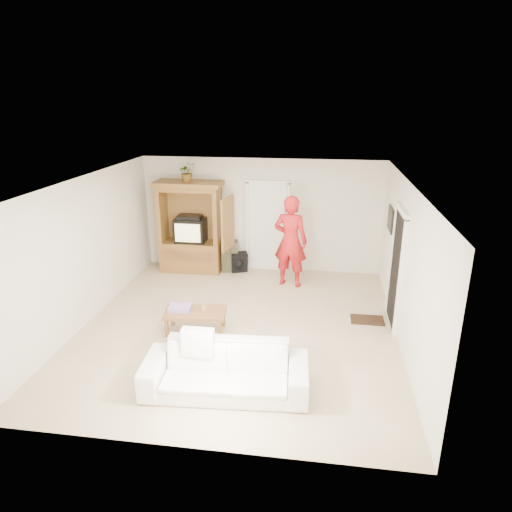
{
  "coord_description": "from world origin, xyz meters",
  "views": [
    {
      "loc": [
        1.36,
        -7.14,
        3.9
      ],
      "look_at": [
        0.23,
        0.6,
        1.15
      ],
      "focal_mm": 32.0,
      "sensor_mm": 36.0,
      "label": 1
    }
  ],
  "objects_px": {
    "armoire": "(192,233)",
    "man": "(290,241)",
    "sofa": "(225,370)",
    "coffee_table": "(195,314)"
  },
  "relations": [
    {
      "from": "armoire",
      "to": "man",
      "type": "height_order",
      "value": "armoire"
    },
    {
      "from": "sofa",
      "to": "man",
      "type": "bearing_deg",
      "value": 77.71
    },
    {
      "from": "armoire",
      "to": "sofa",
      "type": "height_order",
      "value": "armoire"
    },
    {
      "from": "man",
      "to": "coffee_table",
      "type": "distance_m",
      "value": 2.83
    },
    {
      "from": "armoire",
      "to": "sofa",
      "type": "relative_size",
      "value": 0.93
    },
    {
      "from": "sofa",
      "to": "coffee_table",
      "type": "xyz_separation_m",
      "value": [
        -0.87,
        1.59,
        0.01
      ]
    },
    {
      "from": "man",
      "to": "sofa",
      "type": "relative_size",
      "value": 0.87
    },
    {
      "from": "armoire",
      "to": "man",
      "type": "bearing_deg",
      "value": -14.02
    },
    {
      "from": "armoire",
      "to": "coffee_table",
      "type": "distance_m",
      "value": 3.1
    },
    {
      "from": "sofa",
      "to": "coffee_table",
      "type": "relative_size",
      "value": 2.06
    }
  ]
}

